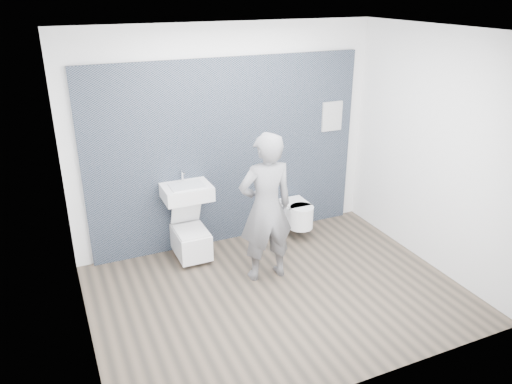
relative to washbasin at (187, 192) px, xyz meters
name	(u,v)px	position (x,y,z in m)	size (l,w,h in m)	color
ground	(278,293)	(0.64, -1.22, -0.87)	(4.00, 4.00, 0.00)	brown
room_shell	(281,144)	(0.64, -1.22, 0.86)	(4.00, 4.00, 4.00)	white
tile_wall	(230,237)	(0.64, 0.25, -0.87)	(3.60, 0.06, 2.40)	black
washbasin	(187,192)	(0.00, 0.00, 0.00)	(0.58, 0.43, 0.43)	white
toilet_square	(191,240)	(0.00, -0.06, -0.63)	(0.39, 0.56, 0.73)	white
toilet_rounded	(297,214)	(1.50, -0.07, -0.55)	(0.33, 0.56, 0.31)	white
info_placard	(326,219)	(2.13, 0.20, -0.87)	(0.30, 0.03, 0.40)	white
visitor	(266,208)	(0.67, -0.83, 0.00)	(0.64, 0.42, 1.76)	slate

